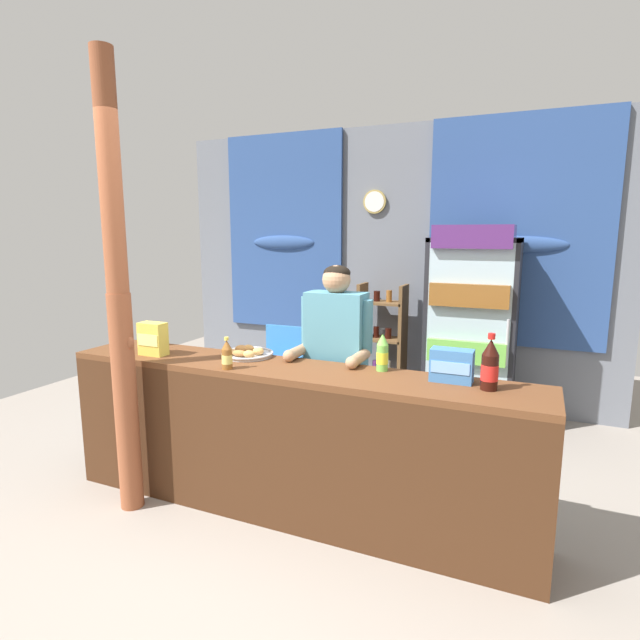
{
  "coord_description": "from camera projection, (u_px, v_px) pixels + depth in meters",
  "views": [
    {
      "loc": [
        1.52,
        -2.27,
        1.79
      ],
      "look_at": [
        0.15,
        0.85,
        1.2
      ],
      "focal_mm": 28.13,
      "sensor_mm": 36.0,
      "label": 1
    }
  ],
  "objects": [
    {
      "name": "ground_plane",
      "position": [
        318.0,
        460.0,
        4.01
      ],
      "size": [
        7.55,
        7.55,
        0.0
      ],
      "primitive_type": "plane",
      "color": "gray"
    },
    {
      "name": "back_wall_curtained",
      "position": [
        388.0,
        261.0,
        5.35
      ],
      "size": [
        4.75,
        0.22,
        2.88
      ],
      "color": "slate",
      "rests_on": "ground"
    },
    {
      "name": "stall_counter",
      "position": [
        281.0,
        431.0,
        3.09
      ],
      "size": [
        3.1,
        0.49,
        0.96
      ],
      "color": "brown",
      "rests_on": "ground"
    },
    {
      "name": "timber_post",
      "position": [
        119.0,
        303.0,
        3.1
      ],
      "size": [
        0.17,
        0.15,
        2.84
      ],
      "color": "#995133",
      "rests_on": "ground"
    },
    {
      "name": "drink_fridge",
      "position": [
        472.0,
        317.0,
        4.6
      ],
      "size": [
        0.79,
        0.66,
        1.86
      ],
      "color": "#232328",
      "rests_on": "ground"
    },
    {
      "name": "bottle_shelf_rack",
      "position": [
        382.0,
        343.0,
        5.22
      ],
      "size": [
        0.48,
        0.28,
        1.27
      ],
      "color": "brown",
      "rests_on": "ground"
    },
    {
      "name": "plastic_lawn_chair",
      "position": [
        280.0,
        364.0,
        5.02
      ],
      "size": [
        0.44,
        0.44,
        0.86
      ],
      "color": "#3884D6",
      "rests_on": "ground"
    },
    {
      "name": "shopkeeper",
      "position": [
        336.0,
        352.0,
        3.4
      ],
      "size": [
        0.51,
        0.42,
        1.58
      ],
      "color": "#28282D",
      "rests_on": "ground"
    },
    {
      "name": "soda_bottle_cola",
      "position": [
        490.0,
        366.0,
        2.65
      ],
      "size": [
        0.09,
        0.09,
        0.31
      ],
      "color": "black",
      "rests_on": "stall_counter"
    },
    {
      "name": "soda_bottle_iced_tea",
      "position": [
        227.0,
        355.0,
        3.07
      ],
      "size": [
        0.07,
        0.07,
        0.2
      ],
      "color": "brown",
      "rests_on": "stall_counter"
    },
    {
      "name": "soda_bottle_lime_soda",
      "position": [
        382.0,
        353.0,
        3.03
      ],
      "size": [
        0.07,
        0.07,
        0.26
      ],
      "color": "#75C64C",
      "rests_on": "stall_counter"
    },
    {
      "name": "snack_box_instant_noodle",
      "position": [
        153.0,
        339.0,
        3.42
      ],
      "size": [
        0.19,
        0.11,
        0.22
      ],
      "color": "#EAD14C",
      "rests_on": "stall_counter"
    },
    {
      "name": "snack_box_biscuit",
      "position": [
        452.0,
        365.0,
        2.81
      ],
      "size": [
        0.23,
        0.12,
        0.19
      ],
      "color": "#3D75B7",
      "rests_on": "stall_counter"
    },
    {
      "name": "pastry_tray",
      "position": [
        247.0,
        353.0,
        3.39
      ],
      "size": [
        0.35,
        0.35,
        0.07
      ],
      "color": "#BCBCC1",
      "rests_on": "stall_counter"
    },
    {
      "name": "banana_bunch",
      "position": [
        153.0,
        337.0,
        3.76
      ],
      "size": [
        0.26,
        0.06,
        0.16
      ],
      "color": "#DBCC42",
      "rests_on": "stall_counter"
    }
  ]
}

